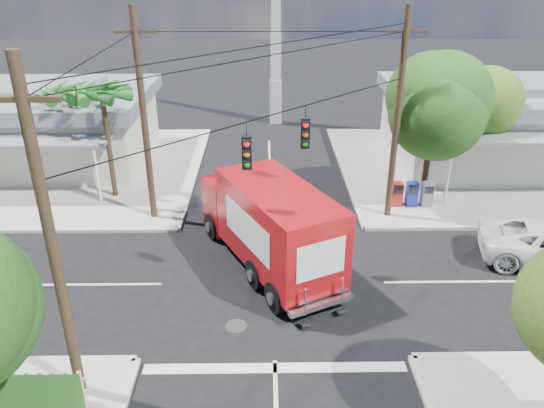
{
  "coord_description": "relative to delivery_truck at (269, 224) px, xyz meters",
  "views": [
    {
      "loc": [
        -0.25,
        -15.94,
        10.69
      ],
      "look_at": [
        0.0,
        2.0,
        2.2
      ],
      "focal_mm": 35.0,
      "sensor_mm": 36.0,
      "label": 1
    }
  ],
  "objects": [
    {
      "name": "ground",
      "position": [
        0.11,
        -1.26,
        -1.72
      ],
      "size": [
        120.0,
        120.0,
        0.0
      ],
      "primitive_type": "plane",
      "color": "black",
      "rests_on": "ground"
    },
    {
      "name": "sidewalk_ne",
      "position": [
        10.99,
        9.61,
        -1.65
      ],
      "size": [
        14.12,
        14.12,
        0.14
      ],
      "color": "#ACA79C",
      "rests_on": "ground"
    },
    {
      "name": "sidewalk_nw",
      "position": [
        -10.77,
        9.61,
        -1.65
      ],
      "size": [
        14.12,
        14.12,
        0.14
      ],
      "color": "#ACA79C",
      "rests_on": "ground"
    },
    {
      "name": "road_markings",
      "position": [
        0.11,
        -2.74,
        -1.72
      ],
      "size": [
        32.0,
        32.0,
        0.01
      ],
      "color": "beige",
      "rests_on": "ground"
    },
    {
      "name": "building_ne",
      "position": [
        12.61,
        10.7,
        0.59
      ],
      "size": [
        11.8,
        10.2,
        4.5
      ],
      "color": "white",
      "rests_on": "sidewalk_ne"
    },
    {
      "name": "building_nw",
      "position": [
        -11.89,
        11.2,
        0.5
      ],
      "size": [
        10.8,
        10.2,
        4.3
      ],
      "color": "beige",
      "rests_on": "sidewalk_nw"
    },
    {
      "name": "radio_tower",
      "position": [
        0.61,
        18.74,
        3.92
      ],
      "size": [
        0.8,
        0.8,
        17.0
      ],
      "color": "silver",
      "rests_on": "ground"
    },
    {
      "name": "tree_ne_front",
      "position": [
        7.32,
        5.49,
        3.04
      ],
      "size": [
        4.21,
        4.14,
        6.66
      ],
      "color": "#422D1C",
      "rests_on": "sidewalk_ne"
    },
    {
      "name": "tree_ne_back",
      "position": [
        9.92,
        7.69,
        2.46
      ],
      "size": [
        3.77,
        3.66,
        5.82
      ],
      "color": "#422D1C",
      "rests_on": "sidewalk_ne"
    },
    {
      "name": "palm_nw_front",
      "position": [
        -7.39,
        6.24,
        3.32
      ],
      "size": [
        3.01,
        3.08,
        5.59
      ],
      "color": "#422D1C",
      "rests_on": "sidewalk_nw"
    },
    {
      "name": "palm_nw_back",
      "position": [
        -9.39,
        7.74,
        2.95
      ],
      "size": [
        3.01,
        3.08,
        5.19
      ],
      "color": "#422D1C",
      "rests_on": "sidewalk_nw"
    },
    {
      "name": "utility_poles",
      "position": [
        -1.47,
        0.34,
        2.95
      ],
      "size": [
        12.0,
        10.68,
        9.0
      ],
      "color": "#473321",
      "rests_on": "ground"
    },
    {
      "name": "vending_boxes",
      "position": [
        6.61,
        4.94,
        -1.03
      ],
      "size": [
        1.9,
        0.5,
        1.1
      ],
      "color": "#AD1D15",
      "rests_on": "sidewalk_ne"
    },
    {
      "name": "delivery_truck",
      "position": [
        0.0,
        0.0,
        0.0
      ],
      "size": [
        5.53,
        8.04,
        3.4
      ],
      "color": "black",
      "rests_on": "ground"
    }
  ]
}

